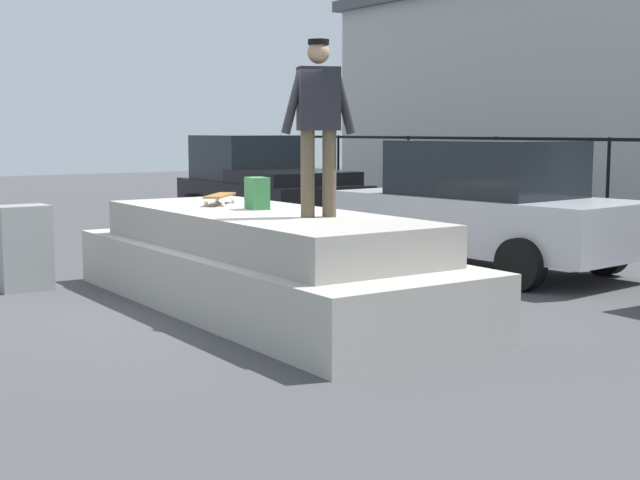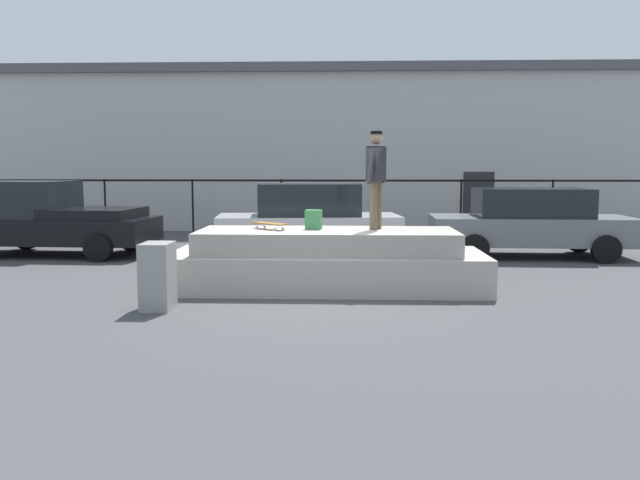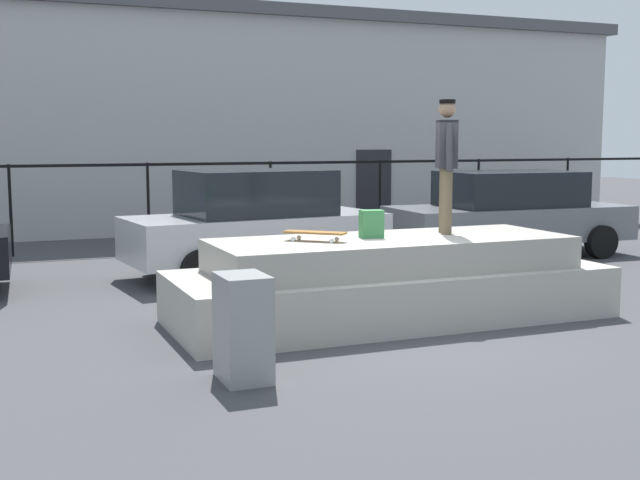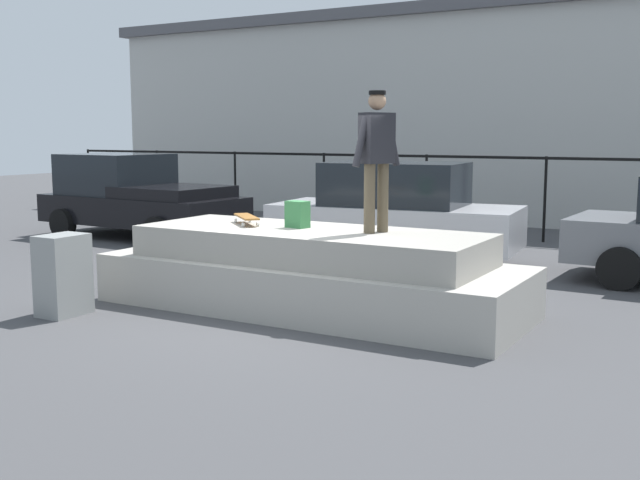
% 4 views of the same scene
% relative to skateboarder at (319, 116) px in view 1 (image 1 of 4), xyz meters
% --- Properties ---
extents(ground_plane, '(60.00, 60.00, 0.00)m').
position_rel_skateboarder_xyz_m(ground_plane, '(-1.13, -0.60, -2.05)').
color(ground_plane, '#424244').
extents(concrete_ledge, '(5.58, 2.04, 1.05)m').
position_rel_skateboarder_xyz_m(concrete_ledge, '(-0.87, -0.15, -1.58)').
color(concrete_ledge, '#ADA89E').
rests_on(concrete_ledge, ground_plane).
extents(skateboarder, '(0.38, 0.73, 1.75)m').
position_rel_skateboarder_xyz_m(skateboarder, '(0.00, 0.00, 0.00)').
color(skateboarder, brown).
rests_on(skateboarder, concrete_ledge).
extents(skateboard, '(0.70, 0.66, 0.12)m').
position_rel_skateboarder_xyz_m(skateboard, '(-1.90, -0.11, -0.91)').
color(skateboard, brown).
rests_on(skateboard, concrete_ledge).
extents(backpack, '(0.31, 0.24, 0.35)m').
position_rel_skateboarder_xyz_m(backpack, '(-1.11, -0.06, -0.83)').
color(backpack, '#33723F').
rests_on(backpack, concrete_ledge).
extents(car_black_pickup_near, '(4.68, 2.40, 1.82)m').
position_rel_skateboarder_xyz_m(car_black_pickup_near, '(-7.75, 3.94, -1.16)').
color(car_black_pickup_near, black).
rests_on(car_black_pickup_near, ground_plane).
extents(car_silver_sedan_mid, '(4.45, 2.37, 1.77)m').
position_rel_skateboarder_xyz_m(car_silver_sedan_mid, '(-1.42, 3.68, -1.16)').
color(car_silver_sedan_mid, '#B7B7BC').
rests_on(car_silver_sedan_mid, ground_plane).
extents(utility_box, '(0.44, 0.60, 1.02)m').
position_rel_skateboarder_xyz_m(utility_box, '(-3.40, -1.99, -1.54)').
color(utility_box, gray).
rests_on(utility_box, ground_plane).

